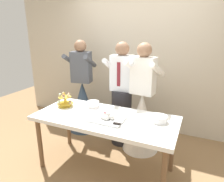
# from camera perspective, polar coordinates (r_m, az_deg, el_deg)

# --- Properties ---
(ground_plane) EXTENTS (8.00, 8.00, 0.00)m
(ground_plane) POSITION_cam_1_polar(r_m,az_deg,el_deg) (2.97, -1.87, -20.98)
(ground_plane) COLOR olive
(rear_wall) EXTENTS (5.20, 0.10, 2.90)m
(rear_wall) POSITION_cam_1_polar(r_m,az_deg,el_deg) (3.72, 8.01, 11.11)
(rear_wall) COLOR beige
(rear_wall) RESTS_ON ground_plane
(dessert_table) EXTENTS (1.80, 0.80, 0.78)m
(dessert_table) POSITION_cam_1_polar(r_m,az_deg,el_deg) (2.60, -2.02, -8.73)
(dessert_table) COLOR white
(dessert_table) RESTS_ON ground_plane
(cupcake_stand) EXTENTS (0.23, 0.23, 0.21)m
(cupcake_stand) POSITION_cam_1_polar(r_m,az_deg,el_deg) (2.93, -13.17, -2.61)
(cupcake_stand) COLOR gold
(cupcake_stand) RESTS_ON dessert_table
(main_cake_tray) EXTENTS (0.44, 0.31, 0.12)m
(main_cake_tray) POSITION_cam_1_polar(r_m,az_deg,el_deg) (2.46, -1.42, -7.38)
(main_cake_tray) COLOR silver
(main_cake_tray) RESTS_ON dessert_table
(plate_stack) EXTENTS (0.20, 0.20, 0.08)m
(plate_stack) POSITION_cam_1_polar(r_m,az_deg,el_deg) (2.48, 13.09, -7.65)
(plate_stack) COLOR white
(plate_stack) RESTS_ON dessert_table
(round_cake) EXTENTS (0.24, 0.24, 0.08)m
(round_cake) POSITION_cam_1_polar(r_m,az_deg,el_deg) (2.86, -5.42, -3.83)
(round_cake) COLOR white
(round_cake) RESTS_ON dessert_table
(person_groom) EXTENTS (0.51, 0.54, 1.66)m
(person_groom) POSITION_cam_1_polar(r_m,az_deg,el_deg) (3.20, 2.72, -2.69)
(person_groom) COLOR #232328
(person_groom) RESTS_ON ground_plane
(person_bride) EXTENTS (0.56, 0.56, 1.66)m
(person_bride) POSITION_cam_1_polar(r_m,az_deg,el_deg) (3.12, 8.33, -6.63)
(person_bride) COLOR white
(person_bride) RESTS_ON ground_plane
(person_guest) EXTENTS (0.57, 0.56, 1.66)m
(person_guest) POSITION_cam_1_polar(r_m,az_deg,el_deg) (3.76, -8.29, -2.44)
(person_guest) COLOR #334760
(person_guest) RESTS_ON ground_plane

